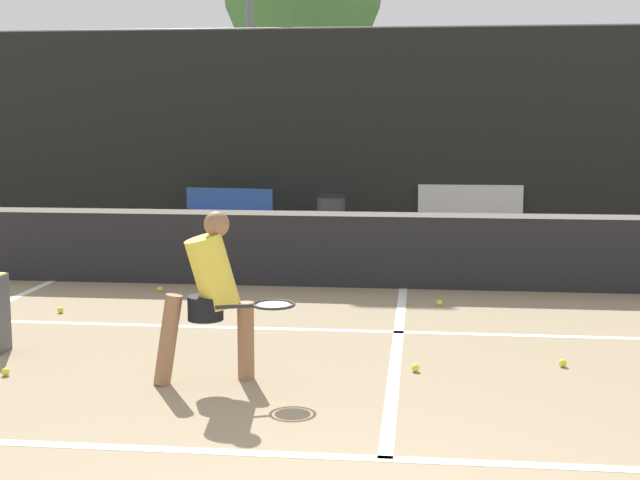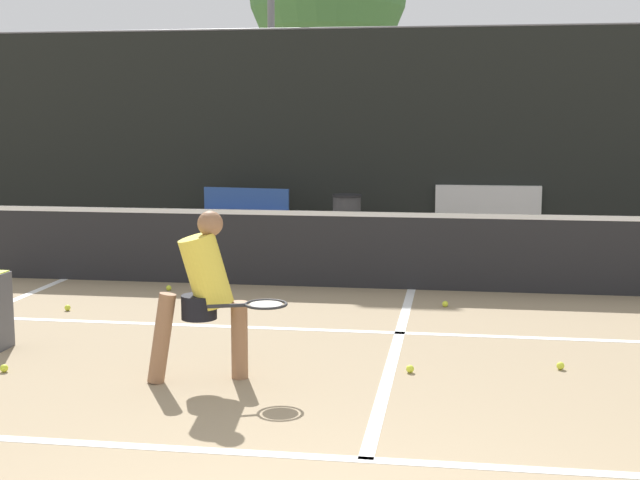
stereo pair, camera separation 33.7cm
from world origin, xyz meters
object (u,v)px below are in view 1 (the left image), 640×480
(courtside_bench, at_px, (227,211))
(trash_bin, at_px, (331,218))
(parked_car, at_px, (465,190))
(player_practicing, at_px, (212,291))

(courtside_bench, height_order, trash_bin, courtside_bench)
(courtside_bench, xyz_separation_m, trash_bin, (1.82, -0.16, -0.07))
(trash_bin, relative_size, parked_car, 0.18)
(courtside_bench, bearing_deg, trash_bin, 3.63)
(courtside_bench, bearing_deg, player_practicing, -69.93)
(courtside_bench, height_order, parked_car, parked_car)
(parked_car, bearing_deg, courtside_bench, -145.14)
(player_practicing, bearing_deg, courtside_bench, 81.99)
(player_practicing, height_order, parked_car, parked_car)
(player_practicing, distance_m, parked_car, 11.45)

